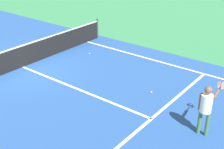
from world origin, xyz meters
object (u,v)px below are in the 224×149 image
tennis_ball_near_net (89,54)px  player_near (206,105)px  net (21,56)px  tennis_ball_mid_court (151,92)px

tennis_ball_near_net → player_near: bearing=-111.3°
player_near → tennis_ball_near_net: bearing=68.7°
net → tennis_ball_mid_court: net is taller
net → tennis_ball_near_net: (2.84, -1.27, -0.46)m
player_near → tennis_ball_mid_court: 2.82m
player_near → tennis_ball_near_net: size_ratio=23.23×
net → player_near: 7.95m
player_near → tennis_ball_near_net: 7.21m
net → tennis_ball_mid_court: size_ratio=150.38×
net → tennis_ball_near_net: net is taller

